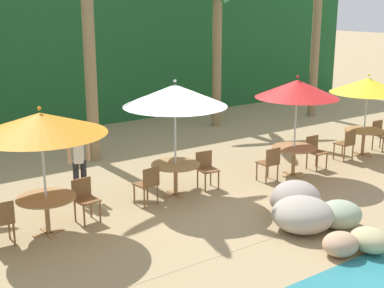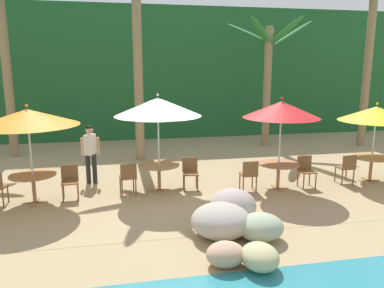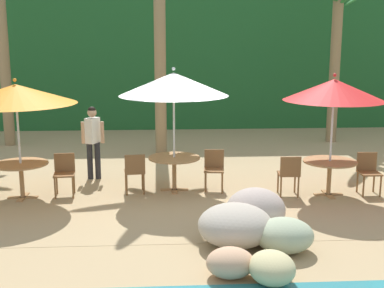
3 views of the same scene
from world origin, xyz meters
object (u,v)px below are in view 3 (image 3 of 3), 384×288
at_px(chair_white_inland, 135,170).
at_px(umbrella_red, 334,90).
at_px(dining_table_white, 174,163).
at_px(dining_table_red, 330,167).
at_px(dining_table_orange, 21,169).
at_px(chair_orange_seaward, 64,171).
at_px(umbrella_white, 174,84).
at_px(chair_white_seaward, 214,167).
at_px(chair_red_inland, 289,173).
at_px(umbrella_orange, 16,94).
at_px(palm_tree_nearest, 0,2).
at_px(chair_red_seaward, 368,170).
at_px(palm_tree_third, 338,29).
at_px(waiter_in_white, 93,137).

relative_size(chair_white_inland, umbrella_red, 0.34).
relative_size(dining_table_white, dining_table_red, 1.00).
bearing_deg(dining_table_orange, chair_orange_seaward, 11.69).
xyz_separation_m(dining_table_orange, dining_table_red, (6.33, -0.17, 0.00)).
bearing_deg(umbrella_red, chair_white_inland, 175.31).
relative_size(chair_orange_seaward, umbrella_white, 0.33).
distance_m(dining_table_orange, chair_white_seaward, 4.00).
relative_size(chair_orange_seaward, chair_red_inland, 1.00).
xyz_separation_m(umbrella_orange, palm_tree_nearest, (-1.78, 5.43, 2.10)).
xyz_separation_m(chair_white_inland, dining_table_red, (4.04, -0.33, 0.10)).
bearing_deg(palm_tree_nearest, dining_table_orange, -71.86).
distance_m(dining_table_red, chair_red_seaward, 0.86).
xyz_separation_m(palm_tree_third, waiter_in_white, (-6.96, -3.99, -2.49)).
bearing_deg(dining_table_white, umbrella_white, -53.13).
relative_size(chair_white_seaward, dining_table_red, 0.79).
relative_size(chair_red_inland, palm_tree_third, 0.17).
height_order(umbrella_red, chair_red_inland, umbrella_red).
xyz_separation_m(dining_table_orange, chair_red_seaward, (7.19, -0.09, -0.10)).
relative_size(umbrella_white, palm_tree_nearest, 0.41).
xyz_separation_m(chair_white_seaward, palm_tree_nearest, (-5.76, 5.08, 3.73)).
distance_m(chair_white_seaward, chair_red_seaward, 3.24).
bearing_deg(palm_tree_nearest, chair_red_seaward, -31.64).
distance_m(dining_table_orange, palm_tree_nearest, 6.77).
height_order(chair_white_inland, dining_table_red, chair_white_inland).
bearing_deg(chair_white_inland, umbrella_red, -4.69).
xyz_separation_m(umbrella_white, chair_red_seaward, (4.06, -0.45, -1.78)).
distance_m(umbrella_orange, palm_tree_nearest, 6.09).
relative_size(chair_red_seaward, palm_tree_nearest, 0.13).
distance_m(chair_white_inland, palm_tree_nearest, 7.63).
distance_m(chair_white_inland, umbrella_red, 4.39).
bearing_deg(palm_tree_nearest, dining_table_red, -34.62).
bearing_deg(dining_table_red, umbrella_white, 170.67).
bearing_deg(umbrella_orange, waiter_in_white, 47.39).
xyz_separation_m(umbrella_red, chair_red_inland, (-0.85, -0.04, -1.69)).
distance_m(umbrella_red, dining_table_red, 1.59).
relative_size(umbrella_red, dining_table_red, 2.31).
bearing_deg(umbrella_orange, chair_red_inland, -2.25).
height_order(umbrella_orange, palm_tree_nearest, palm_tree_nearest).
distance_m(dining_table_white, umbrella_red, 3.62).
relative_size(chair_red_seaward, chair_red_inland, 1.00).
xyz_separation_m(chair_white_inland, chair_red_inland, (3.19, -0.37, 0.00)).
xyz_separation_m(dining_table_orange, chair_white_inland, (2.29, 0.16, -0.10)).
height_order(dining_table_white, palm_tree_nearest, palm_tree_nearest).
relative_size(chair_white_inland, palm_tree_nearest, 0.13).
xyz_separation_m(dining_table_white, palm_tree_third, (5.12, 5.03, 2.87)).
bearing_deg(chair_white_inland, chair_red_inland, -6.70).
bearing_deg(chair_red_seaward, umbrella_white, 173.68).
distance_m(dining_table_white, palm_tree_third, 7.73).
bearing_deg(chair_red_seaward, umbrella_red, -174.83).
xyz_separation_m(dining_table_orange, chair_white_seaward, (3.98, 0.35, -0.10)).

